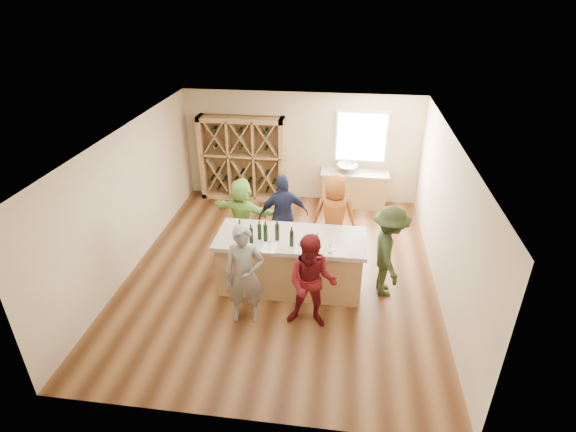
# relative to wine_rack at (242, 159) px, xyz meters

# --- Properties ---
(floor) EXTENTS (6.00, 7.00, 0.10)m
(floor) POSITION_rel_wine_rack_xyz_m (1.50, -3.27, -1.15)
(floor) COLOR brown
(floor) RESTS_ON ground
(ceiling) EXTENTS (6.00, 7.00, 0.10)m
(ceiling) POSITION_rel_wine_rack_xyz_m (1.50, -3.27, 1.75)
(ceiling) COLOR white
(ceiling) RESTS_ON ground
(wall_back) EXTENTS (6.00, 0.10, 2.80)m
(wall_back) POSITION_rel_wine_rack_xyz_m (1.50, 0.28, 0.30)
(wall_back) COLOR beige
(wall_back) RESTS_ON ground
(wall_front) EXTENTS (6.00, 0.10, 2.80)m
(wall_front) POSITION_rel_wine_rack_xyz_m (1.50, -6.82, 0.30)
(wall_front) COLOR beige
(wall_front) RESTS_ON ground
(wall_left) EXTENTS (0.10, 7.00, 2.80)m
(wall_left) POSITION_rel_wine_rack_xyz_m (-1.55, -3.27, 0.30)
(wall_left) COLOR beige
(wall_left) RESTS_ON ground
(wall_right) EXTENTS (0.10, 7.00, 2.80)m
(wall_right) POSITION_rel_wine_rack_xyz_m (4.55, -3.27, 0.30)
(wall_right) COLOR beige
(wall_right) RESTS_ON ground
(window_frame) EXTENTS (1.30, 0.06, 1.30)m
(window_frame) POSITION_rel_wine_rack_xyz_m (3.00, 0.20, 0.65)
(window_frame) COLOR white
(window_frame) RESTS_ON wall_back
(window_pane) EXTENTS (1.18, 0.01, 1.18)m
(window_pane) POSITION_rel_wine_rack_xyz_m (3.00, 0.17, 0.65)
(window_pane) COLOR white
(window_pane) RESTS_ON wall_back
(wine_rack) EXTENTS (2.20, 0.45, 2.20)m
(wine_rack) POSITION_rel_wine_rack_xyz_m (0.00, 0.00, 0.00)
(wine_rack) COLOR #A57F4E
(wine_rack) RESTS_ON floor
(back_counter_base) EXTENTS (1.60, 0.58, 0.86)m
(back_counter_base) POSITION_rel_wine_rack_xyz_m (2.90, -0.07, -0.67)
(back_counter_base) COLOR #A57F4E
(back_counter_base) RESTS_ON floor
(back_counter_top) EXTENTS (1.70, 0.62, 0.06)m
(back_counter_top) POSITION_rel_wine_rack_xyz_m (2.90, -0.07, -0.21)
(back_counter_top) COLOR #ADA08D
(back_counter_top) RESTS_ON back_counter_base
(sink) EXTENTS (0.54, 0.54, 0.19)m
(sink) POSITION_rel_wine_rack_xyz_m (2.70, -0.07, -0.09)
(sink) COLOR silver
(sink) RESTS_ON back_counter_top
(faucet) EXTENTS (0.02, 0.02, 0.30)m
(faucet) POSITION_rel_wine_rack_xyz_m (2.70, 0.11, -0.03)
(faucet) COLOR silver
(faucet) RESTS_ON back_counter_top
(tasting_counter_base) EXTENTS (2.60, 1.00, 1.00)m
(tasting_counter_base) POSITION_rel_wine_rack_xyz_m (1.74, -3.74, -0.60)
(tasting_counter_base) COLOR #A57F4E
(tasting_counter_base) RESTS_ON floor
(tasting_counter_top) EXTENTS (2.72, 1.12, 0.08)m
(tasting_counter_top) POSITION_rel_wine_rack_xyz_m (1.74, -3.74, -0.06)
(tasting_counter_top) COLOR #ADA08D
(tasting_counter_top) RESTS_ON tasting_counter_base
(wine_bottle_a) EXTENTS (0.07, 0.07, 0.28)m
(wine_bottle_a) POSITION_rel_wine_rack_xyz_m (0.84, -3.86, 0.12)
(wine_bottle_a) COLOR black
(wine_bottle_a) RESTS_ON tasting_counter_top
(wine_bottle_b) EXTENTS (0.09, 0.09, 0.29)m
(wine_bottle_b) POSITION_rel_wine_rack_xyz_m (1.08, -4.04, 0.13)
(wine_bottle_b) COLOR black
(wine_bottle_b) RESTS_ON tasting_counter_top
(wine_bottle_c) EXTENTS (0.09, 0.09, 0.29)m
(wine_bottle_c) POSITION_rel_wine_rack_xyz_m (1.19, -3.88, 0.12)
(wine_bottle_c) COLOR black
(wine_bottle_c) RESTS_ON tasting_counter_top
(wine_bottle_d) EXTENTS (0.09, 0.09, 0.31)m
(wine_bottle_d) POSITION_rel_wine_rack_xyz_m (1.31, -3.92, 0.14)
(wine_bottle_d) COLOR black
(wine_bottle_d) RESTS_ON tasting_counter_top
(wine_bottle_e) EXTENTS (0.10, 0.10, 0.32)m
(wine_bottle_e) POSITION_rel_wine_rack_xyz_m (1.51, -3.87, 0.14)
(wine_bottle_e) COLOR black
(wine_bottle_e) RESTS_ON tasting_counter_top
(wine_glass_a) EXTENTS (0.06, 0.06, 0.16)m
(wine_glass_a) POSITION_rel_wine_rack_xyz_m (1.43, -4.21, 0.06)
(wine_glass_a) COLOR white
(wine_glass_a) RESTS_ON tasting_counter_top
(wine_glass_b) EXTENTS (0.06, 0.06, 0.16)m
(wine_glass_b) POSITION_rel_wine_rack_xyz_m (1.94, -4.23, 0.06)
(wine_glass_b) COLOR white
(wine_glass_b) RESTS_ON tasting_counter_top
(wine_glass_c) EXTENTS (0.07, 0.07, 0.16)m
(wine_glass_c) POSITION_rel_wine_rack_xyz_m (2.47, -4.19, 0.06)
(wine_glass_c) COLOR white
(wine_glass_c) RESTS_ON tasting_counter_top
(wine_glass_d) EXTENTS (0.09, 0.09, 0.17)m
(wine_glass_d) POSITION_rel_wine_rack_xyz_m (2.22, -3.85, 0.07)
(wine_glass_d) COLOR white
(wine_glass_d) RESTS_ON tasting_counter_top
(tasting_menu_a) EXTENTS (0.25, 0.34, 0.00)m
(tasting_menu_a) POSITION_rel_wine_rack_xyz_m (1.42, -4.16, -0.02)
(tasting_menu_a) COLOR white
(tasting_menu_a) RESTS_ON tasting_counter_top
(tasting_menu_b) EXTENTS (0.23, 0.31, 0.00)m
(tasting_menu_b) POSITION_rel_wine_rack_xyz_m (1.97, -4.13, -0.02)
(tasting_menu_b) COLOR white
(tasting_menu_b) RESTS_ON tasting_counter_top
(tasting_menu_c) EXTENTS (0.28, 0.34, 0.00)m
(tasting_menu_c) POSITION_rel_wine_rack_xyz_m (2.62, -4.14, -0.02)
(tasting_menu_c) COLOR white
(tasting_menu_c) RESTS_ON tasting_counter_top
(person_near_left) EXTENTS (0.71, 0.56, 1.81)m
(person_near_left) POSITION_rel_wine_rack_xyz_m (1.10, -4.76, -0.20)
(person_near_left) COLOR slate
(person_near_left) RESTS_ON floor
(person_near_right) EXTENTS (0.86, 0.51, 1.71)m
(person_near_right) POSITION_rel_wine_rack_xyz_m (2.22, -4.76, -0.25)
(person_near_right) COLOR #590F14
(person_near_right) RESTS_ON floor
(person_server) EXTENTS (0.64, 1.19, 1.77)m
(person_server) POSITION_rel_wine_rack_xyz_m (3.51, -3.68, -0.22)
(person_server) COLOR #263319
(person_server) RESTS_ON floor
(person_far_mid) EXTENTS (1.15, 0.81, 1.78)m
(person_far_mid) POSITION_rel_wine_rack_xyz_m (1.44, -2.56, -0.21)
(person_far_mid) COLOR #191E38
(person_far_mid) RESTS_ON floor
(person_far_right) EXTENTS (0.90, 0.60, 1.83)m
(person_far_right) POSITION_rel_wine_rack_xyz_m (2.48, -2.51, -0.19)
(person_far_right) COLOR #994C19
(person_far_right) RESTS_ON floor
(person_far_left) EXTENTS (1.57, 0.85, 1.60)m
(person_far_left) POSITION_rel_wine_rack_xyz_m (0.53, -2.45, -0.30)
(person_far_left) COLOR #8CC64C
(person_far_left) RESTS_ON floor
(wine_bottle_f) EXTENTS (0.07, 0.07, 0.30)m
(wine_bottle_f) POSITION_rel_wine_rack_xyz_m (1.79, -4.04, 0.13)
(wine_bottle_f) COLOR black
(wine_bottle_f) RESTS_ON tasting_counter_top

